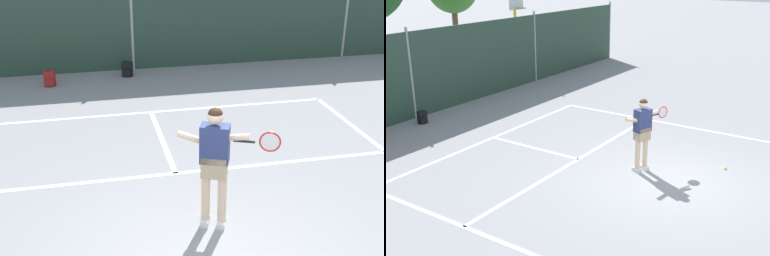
# 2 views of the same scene
# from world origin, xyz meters

# --- Properties ---
(ground_plane) EXTENTS (120.00, 120.00, 0.00)m
(ground_plane) POSITION_xyz_m (0.00, 0.00, 0.00)
(ground_plane) COLOR gray
(court_markings) EXTENTS (8.30, 11.10, 0.01)m
(court_markings) POSITION_xyz_m (0.00, 0.65, 0.00)
(court_markings) COLOR white
(court_markings) RESTS_ON ground
(chainlink_fence) EXTENTS (26.09, 0.09, 3.01)m
(chainlink_fence) POSITION_xyz_m (0.00, 9.00, 1.43)
(chainlink_fence) COLOR #284233
(chainlink_fence) RESTS_ON ground
(basketball_hoop) EXTENTS (0.90, 0.67, 3.55)m
(basketball_hoop) POSITION_xyz_m (7.09, 10.50, 2.31)
(basketball_hoop) COLOR yellow
(basketball_hoop) RESTS_ON ground
(tennis_player) EXTENTS (1.38, 0.52, 1.85)m
(tennis_player) POSITION_xyz_m (0.26, 0.78, 1.11)
(tennis_player) COLOR silver
(tennis_player) RESTS_ON ground
(tennis_ball) EXTENTS (0.07, 0.07, 0.07)m
(tennis_ball) POSITION_xyz_m (1.49, -0.97, 0.03)
(tennis_ball) COLOR #CCE033
(tennis_ball) RESTS_ON ground
(backpack_black) EXTENTS (0.32, 0.31, 0.46)m
(backpack_black) POSITION_xyz_m (-0.25, 8.34, 0.19)
(backpack_black) COLOR black
(backpack_black) RESTS_ON ground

